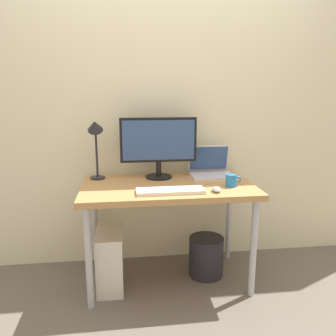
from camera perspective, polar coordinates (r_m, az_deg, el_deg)
ground_plane at (r=2.72m, az=0.00°, el=-17.85°), size 6.00×6.00×0.00m
back_wall at (r=2.73m, az=-1.09°, el=11.02°), size 4.40×0.04×2.60m
desk at (r=2.45m, az=0.00°, el=-4.40°), size 1.20×0.67×0.73m
monitor at (r=2.56m, az=-1.58°, el=4.02°), size 0.57×0.20×0.45m
laptop at (r=2.69m, az=7.05°, el=-0.05°), size 0.32×0.26×0.23m
desk_lamp at (r=2.55m, az=-11.89°, el=5.31°), size 0.11×0.16×0.46m
keyboard at (r=2.24m, az=0.39°, el=-3.80°), size 0.44×0.14×0.02m
mouse at (r=2.27m, az=7.98°, el=-3.51°), size 0.06×0.09×0.03m
coffee_mug at (r=2.41m, az=10.42°, el=-2.04°), size 0.11×0.07×0.09m
computer_tower at (r=2.57m, az=-9.56°, el=-14.62°), size 0.18×0.36×0.42m
wastebasket at (r=2.72m, az=6.31°, el=-14.27°), size 0.26×0.26×0.30m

